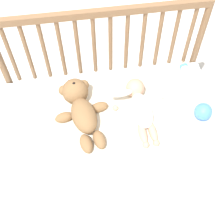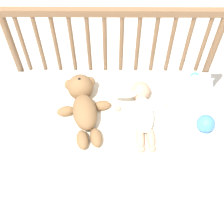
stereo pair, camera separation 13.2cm
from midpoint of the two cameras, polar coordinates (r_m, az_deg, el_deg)
name	(u,v)px [view 2 (the right image)]	position (r m, az deg, el deg)	size (l,w,h in m)	color
ground_plane	(112,156)	(1.96, 1.95, -8.09)	(12.00, 12.00, 0.00)	silver
crib_mattress	(112,139)	(1.77, 2.15, -5.07)	(1.09, 0.62, 0.43)	silver
crib_rail	(112,49)	(1.67, 2.37, 11.27)	(1.09, 0.04, 0.84)	brown
blanket	(114,119)	(1.58, 2.68, -1.36)	(0.80, 0.52, 0.01)	silver
teddy_bear	(82,103)	(1.57, -3.06, 1.46)	(0.28, 0.41, 0.14)	olive
baby	(142,110)	(1.58, 7.87, 0.26)	(0.30, 0.39, 0.10)	white
toy_ball	(205,124)	(1.60, 18.91, -2.19)	(0.09, 0.09, 0.09)	#4C8CDB
baby_bottle	(195,83)	(1.77, 17.06, 4.96)	(0.05, 0.16, 0.05)	white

